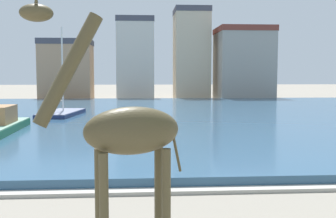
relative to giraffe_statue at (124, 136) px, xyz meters
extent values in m
cube|color=#2D5170|center=(2.66, 26.51, -2.28)|extent=(80.17, 42.95, 0.40)
cube|color=#ADA89E|center=(2.66, 4.78, -2.43)|extent=(80.17, 0.50, 0.12)
cylinder|color=#4C4228|center=(-0.34, -0.32, -1.36)|extent=(0.16, 0.16, 2.26)
cylinder|color=#4C4228|center=(-0.46, 0.09, -1.36)|extent=(0.16, 0.16, 2.26)
cylinder|color=#4C4228|center=(0.74, -0.01, -1.36)|extent=(0.16, 0.16, 2.26)
cylinder|color=#4C4228|center=(0.63, 0.40, -1.36)|extent=(0.16, 0.16, 2.26)
ellipsoid|color=#4C4228|center=(0.14, 0.04, 0.09)|extent=(1.86, 1.11, 0.86)
cylinder|color=#4C4228|center=(-0.91, -0.26, 1.17)|extent=(1.20, 0.56, 1.93)
ellipsoid|color=#4C4228|center=(-1.37, -0.40, 2.07)|extent=(0.59, 0.42, 0.29)
cylinder|color=#4C4228|center=(0.94, 0.27, -0.27)|extent=(0.25, 0.12, 0.91)
cube|color=navy|center=(-5.95, 24.98, -2.15)|extent=(3.04, 6.15, 0.67)
ellipsoid|color=navy|center=(-5.60, 27.77, -2.15)|extent=(2.34, 2.31, 0.63)
cube|color=slate|center=(-5.95, 24.98, -1.79)|extent=(2.98, 6.03, 0.06)
cylinder|color=silver|center=(-5.89, 25.42, 1.54)|extent=(0.12, 0.12, 6.71)
cylinder|color=silver|center=(-6.02, 24.40, -0.92)|extent=(0.34, 2.06, 0.08)
cylinder|color=silver|center=(-7.70, 16.24, -0.79)|extent=(0.18, 2.57, 0.08)
cylinder|color=#232326|center=(0.92, 4.63, -2.24)|extent=(0.24, 0.24, 0.50)
cube|color=tan|center=(-10.25, 51.36, 1.43)|extent=(7.22, 5.09, 7.84)
cube|color=#42424C|center=(-10.25, 51.36, 5.75)|extent=(7.36, 5.19, 0.80)
cube|color=beige|center=(-0.42, 53.22, 3.12)|extent=(5.41, 5.84, 11.21)
cube|color=#42424C|center=(-0.42, 53.22, 9.13)|extent=(5.51, 5.96, 0.80)
cube|color=#C6B293|center=(7.92, 52.74, 3.83)|extent=(5.05, 5.82, 12.63)
cube|color=#42424C|center=(7.92, 52.74, 10.54)|extent=(5.15, 5.93, 0.80)
cube|color=gray|center=(15.34, 50.76, 2.35)|extent=(7.73, 7.10, 9.67)
cube|color=brown|center=(15.34, 50.76, 7.59)|extent=(7.88, 7.24, 0.80)
camera|label=1|loc=(0.29, -7.05, 1.08)|focal=42.80mm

